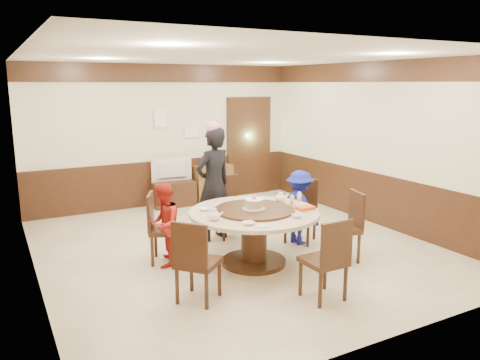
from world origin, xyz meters
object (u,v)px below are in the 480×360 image
person_red (164,225)px  person_blue (300,207)px  television (173,170)px  side_cabinet (212,183)px  shrimp_platter (305,209)px  tv_stand (173,194)px  thermos (214,156)px  birthday_cake (254,204)px  person_standing (214,184)px  banquet_table (254,226)px

person_red → person_blue: person_blue is taller
person_blue → television: person_blue is taller
person_blue → side_cabinet: size_ratio=1.42×
shrimp_platter → tv_stand: size_ratio=0.35×
side_cabinet → thermos: size_ratio=2.11×
side_cabinet → person_blue: bearing=-89.4°
person_red → thermos: size_ratio=2.99×
person_blue → shrimp_platter: size_ratio=3.80×
shrimp_platter → side_cabinet: bearing=83.9°
person_red → thermos: 3.66m
tv_stand → birthday_cake: bearing=-92.2°
shrimp_platter → tv_stand: (-0.47, 3.79, -0.53)m
birthday_cake → television: size_ratio=0.36×
birthday_cake → thermos: size_ratio=0.78×
person_standing → birthday_cake: 1.21m
person_red → side_cabinet: size_ratio=1.42×
person_standing → side_cabinet: person_standing is taller
person_red → birthday_cake: (1.08, -0.54, 0.28)m
person_standing → tv_stand: person_standing is taller
side_cabinet → thermos: bearing=0.0°
side_cabinet → television: bearing=-178.1°
television → person_standing: bearing=90.8°
banquet_table → shrimp_platter: (0.60, -0.33, 0.24)m
tv_stand → side_cabinet: (0.88, 0.03, 0.12)m
banquet_table → side_cabinet: size_ratio=2.19×
person_red → thermos: (2.14, 2.95, 0.37)m
person_blue → side_cabinet: (-0.03, 3.08, -0.19)m
tv_stand → thermos: bearing=1.9°
person_standing → side_cabinet: size_ratio=2.23×
shrimp_platter → thermos: bearing=83.3°
birthday_cake → thermos: (1.06, 3.49, 0.09)m
side_cabinet → person_standing: bearing=-114.5°
birthday_cake → banquet_table: bearing=29.2°
birthday_cake → tv_stand: bearing=87.8°
banquet_table → person_blue: 1.12m
television → side_cabinet: (0.88, 0.03, -0.36)m
person_red → person_blue: (2.13, -0.13, 0.00)m
person_red → thermos: bearing=171.5°
banquet_table → person_red: person_red is taller
banquet_table → person_standing: (-0.03, 1.21, 0.36)m
side_cabinet → thermos: (0.04, 0.00, 0.56)m
banquet_table → tv_stand: banquet_table is taller
person_blue → shrimp_platter: person_blue is taller
person_blue → tv_stand: person_blue is taller
banquet_table → thermos: size_ratio=4.61×
side_cabinet → banquet_table: bearing=-106.1°
person_red → side_cabinet: (2.10, 2.95, -0.19)m
person_standing → person_red: bearing=17.4°
person_standing → person_red: size_ratio=1.57×
television → side_cabinet: television is taller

